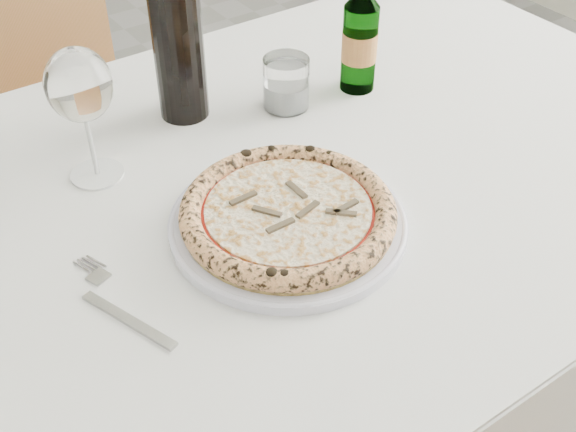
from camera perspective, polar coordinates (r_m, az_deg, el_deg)
name	(u,v)px	position (r m, az deg, el deg)	size (l,w,h in m)	color
dining_table	(249,233)	(1.06, -3.07, -1.33)	(1.56, 0.92, 0.76)	brown
chair_far	(67,91)	(1.76, -17.10, 9.44)	(0.50, 0.50, 0.93)	brown
plate	(288,223)	(0.94, 0.00, -0.52)	(0.31, 0.31, 0.02)	white
pizza	(288,212)	(0.93, 0.00, 0.29)	(0.28, 0.28, 0.03)	tan
fork	(119,306)	(0.87, -13.23, -6.92)	(0.06, 0.20, 0.00)	#A6A6A6
wine_glass	(79,88)	(1.00, -16.17, 9.71)	(0.09, 0.09, 0.20)	white
tumbler	(286,86)	(1.18, -0.14, 10.22)	(0.07, 0.07, 0.08)	white
beer_bottle	(360,38)	(1.21, 5.70, 13.79)	(0.06, 0.06, 0.23)	#2C6D27
wine_bottle	(177,36)	(1.12, -8.76, 13.92)	(0.08, 0.08, 0.32)	black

